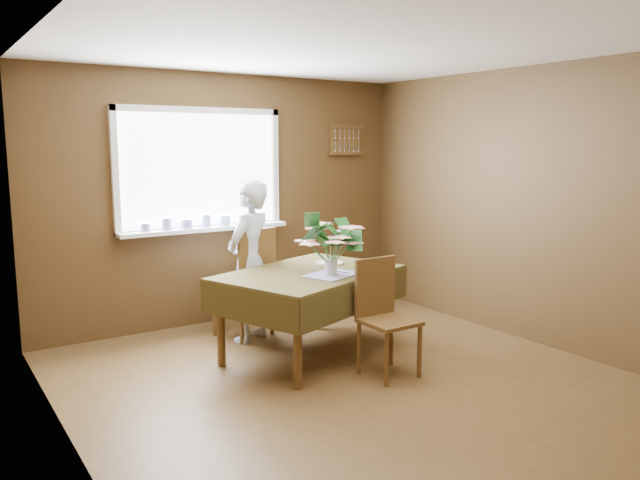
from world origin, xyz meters
TOP-DOWN VIEW (x-y plane):
  - floor at (0.00, 0.00)m, footprint 4.50×4.50m
  - ceiling at (0.00, 0.00)m, footprint 4.50×4.50m
  - wall_back at (0.00, 2.25)m, footprint 4.00×0.00m
  - wall_left at (-2.00, 0.00)m, footprint 0.00×4.50m
  - wall_right at (2.00, 0.00)m, footprint 0.00×4.50m
  - window_assembly at (-0.30, 2.19)m, footprint 1.72×0.20m
  - spoon_rack at (1.45, 2.22)m, footprint 0.44×0.05m
  - dining_table at (0.08, 0.83)m, footprint 1.77×1.48m
  - chair_far at (-0.12, 1.57)m, footprint 0.55×0.55m
  - chair_near at (0.34, 0.16)m, footprint 0.40×0.40m
  - seated_woman at (-0.15, 1.49)m, footprint 0.65×0.59m
  - flower_bouquet at (0.15, 0.61)m, footprint 0.54×0.54m
  - side_plate at (0.42, 1.02)m, footprint 0.33×0.33m
  - table_knife at (0.25, 0.64)m, footprint 0.09×0.19m

SIDE VIEW (x-z plane):
  - floor at x=0.00m, z-range 0.00..0.00m
  - chair_near at x=0.34m, z-range 0.04..0.96m
  - chair_far at x=-0.12m, z-range 0.04..1.08m
  - dining_table at x=0.08m, z-range 0.28..1.02m
  - seated_woman at x=-0.15m, z-range 0.00..1.49m
  - side_plate at x=0.42m, z-range 0.74..0.75m
  - table_knife at x=0.25m, z-range 0.74..0.75m
  - flower_bouquet at x=0.15m, z-range 0.81..1.27m
  - wall_back at x=0.00m, z-range -0.75..3.25m
  - wall_left at x=-2.00m, z-range -1.00..3.50m
  - wall_right at x=2.00m, z-range -1.00..3.50m
  - window_assembly at x=-0.30m, z-range 0.73..1.95m
  - spoon_rack at x=1.45m, z-range 1.69..2.02m
  - ceiling at x=0.00m, z-range 2.50..2.50m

